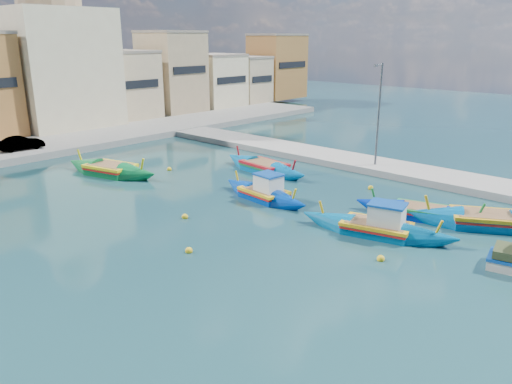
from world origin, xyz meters
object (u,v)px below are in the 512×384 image
quay_street_lamp (378,114)px  luzzu_blue_south (424,214)px  luzzu_blue_cabin (264,194)px  luzzu_cyan_mid (264,168)px  luzzu_turquoise_cabin (377,229)px  luzzu_cyan_south (486,222)px  luzzu_green (111,171)px  church_block (55,50)px

quay_street_lamp → luzzu_blue_south: bearing=-135.3°
luzzu_blue_cabin → luzzu_cyan_mid: 6.74m
luzzu_turquoise_cabin → luzzu_cyan_mid: luzzu_turquoise_cabin is taller
luzzu_turquoise_cabin → luzzu_blue_south: luzzu_turquoise_cabin is taller
luzzu_blue_cabin → luzzu_cyan_south: bearing=-69.7°
quay_street_lamp → luzzu_blue_south: (-7.38, -7.31, -4.09)m
luzzu_cyan_south → luzzu_blue_south: bearing=107.0°
luzzu_blue_cabin → luzzu_green: luzzu_blue_cabin is taller
luzzu_green → quay_street_lamp: bearing=-44.5°
luzzu_blue_south → luzzu_cyan_south: luzzu_cyan_south is taller
luzzu_turquoise_cabin → luzzu_cyan_mid: bearing=66.3°
luzzu_green → luzzu_cyan_south: 25.48m
luzzu_cyan_south → luzzu_blue_cabin: bearing=110.3°
luzzu_cyan_south → luzzu_cyan_mid: bearing=87.8°
luzzu_cyan_mid → luzzu_cyan_south: size_ratio=1.04×
church_block → quay_street_lamp: (7.44, -34.00, -4.07)m
luzzu_blue_south → luzzu_green: bearing=107.7°
luzzu_blue_south → luzzu_blue_cabin: bearing=111.4°
church_block → luzzu_cyan_south: church_block is taller
luzzu_blue_cabin → luzzu_cyan_mid: (5.06, 4.46, -0.05)m
luzzu_turquoise_cabin → luzzu_blue_south: size_ratio=1.04×
luzzu_blue_cabin → luzzu_blue_south: bearing=-68.6°
church_block → luzzu_blue_cabin: size_ratio=2.50×
luzzu_cyan_mid → luzzu_green: luzzu_green is taller
quay_street_lamp → luzzu_turquoise_cabin: bearing=-149.9°
luzzu_cyan_mid → luzzu_cyan_south: (-0.63, -16.45, 0.01)m
luzzu_blue_cabin → quay_street_lamp: bearing=-8.5°
quay_street_lamp → luzzu_cyan_south: quay_street_lamp is taller
church_block → luzzu_cyan_south: size_ratio=2.23×
church_block → luzzu_blue_south: size_ratio=2.29×
luzzu_turquoise_cabin → luzzu_blue_cabin: (0.50, 8.22, -0.01)m
luzzu_turquoise_cabin → luzzu_blue_cabin: bearing=86.5°
luzzu_cyan_mid → luzzu_cyan_south: 16.46m
quay_street_lamp → luzzu_cyan_south: size_ratio=0.93×
church_block → luzzu_blue_south: 42.11m
luzzu_blue_cabin → luzzu_cyan_south: 12.78m
luzzu_turquoise_cabin → luzzu_blue_south: bearing=-10.3°
church_block → luzzu_turquoise_cabin: size_ratio=2.20×
church_block → luzzu_green: church_block is taller
church_block → luzzu_blue_south: (0.06, -41.31, -8.16)m
church_block → luzzu_green: size_ratio=2.13×
quay_street_lamp → luzzu_blue_south: quay_street_lamp is taller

